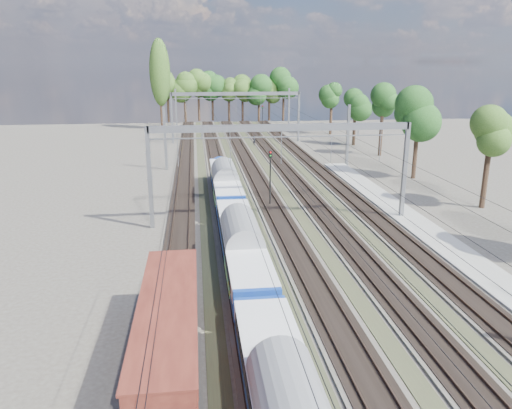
{
  "coord_description": "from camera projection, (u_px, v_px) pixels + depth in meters",
  "views": [
    {
      "loc": [
        -7.45,
        -12.8,
        14.2
      ],
      "look_at": [
        -2.65,
        26.64,
        2.8
      ],
      "focal_mm": 35.0,
      "sensor_mm": 36.0,
      "label": 1
    }
  ],
  "objects": [
    {
      "name": "track_bed",
      "position": [
        259.0,
        184.0,
        59.91
      ],
      "size": [
        21.0,
        130.0,
        0.34
      ],
      "color": "#47423A",
      "rests_on": "ground"
    },
    {
      "name": "signal_near",
      "position": [
        270.0,
        171.0,
        50.12
      ],
      "size": [
        0.36,
        0.33,
        5.69
      ],
      "rotation": [
        0.0,
        0.0,
        -0.06
      ],
      "color": "black",
      "rests_on": "ground"
    },
    {
      "name": "poplar",
      "position": [
        160.0,
        73.0,
        105.55
      ],
      "size": [
        4.4,
        4.4,
        19.04
      ],
      "color": "black",
      "rests_on": "ground"
    },
    {
      "name": "emu_train",
      "position": [
        242.0,
        241.0,
        34.31
      ],
      "size": [
        2.67,
        56.65,
        3.91
      ],
      "color": "black",
      "rests_on": "ground"
    },
    {
      "name": "platform",
      "position": [
        460.0,
        256.0,
        37.44
      ],
      "size": [
        3.0,
        70.0,
        0.3
      ],
      "primitive_type": "cube",
      "color": "gray",
      "rests_on": "ground"
    },
    {
      "name": "tree_belt",
      "position": [
        267.0,
        90.0,
        102.61
      ],
      "size": [
        39.34,
        97.71,
        11.96
      ],
      "color": "black",
      "rests_on": "ground"
    },
    {
      "name": "freight_boxcar",
      "position": [
        169.0,
        330.0,
        23.38
      ],
      "size": [
        2.73,
        13.19,
        3.4
      ],
      "color": "black",
      "rests_on": "ground"
    },
    {
      "name": "worker",
      "position": [
        254.0,
        140.0,
        87.88
      ],
      "size": [
        0.48,
        0.65,
        1.66
      ],
      "primitive_type": "imported",
      "rotation": [
        0.0,
        0.0,
        1.43
      ],
      "color": "black",
      "rests_on": "ground"
    },
    {
      "name": "signal_far",
      "position": [
        263.0,
        114.0,
        108.53
      ],
      "size": [
        0.34,
        0.31,
        5.06
      ],
      "rotation": [
        0.0,
        0.0,
        0.15
      ],
      "color": "black",
      "rests_on": "ground"
    },
    {
      "name": "catenary",
      "position": [
        255.0,
        123.0,
        65.55
      ],
      "size": [
        25.65,
        130.0,
        9.0
      ],
      "color": "gray",
      "rests_on": "ground"
    }
  ]
}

